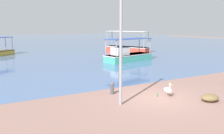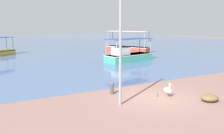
{
  "view_description": "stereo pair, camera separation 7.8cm",
  "coord_description": "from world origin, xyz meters",
  "px_view_note": "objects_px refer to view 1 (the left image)",
  "views": [
    {
      "loc": [
        -8.54,
        -10.06,
        3.91
      ],
      "look_at": [
        -0.37,
        4.03,
        1.15
      ],
      "focal_mm": 40.0,
      "sensor_mm": 36.0,
      "label": 1
    },
    {
      "loc": [
        -8.47,
        -10.1,
        3.91
      ],
      "look_at": [
        -0.37,
        4.03,
        1.15
      ],
      "focal_mm": 40.0,
      "sensor_mm": 36.0,
      "label": 2
    }
  ],
  "objects_px": {
    "net_pile": "(210,98)",
    "glass_bottle": "(157,95)",
    "fishing_boat_far_left": "(127,48)",
    "lamp_post": "(121,35)",
    "fishing_boat_near_left": "(127,56)",
    "mooring_bollard": "(112,88)",
    "pelican": "(168,90)"
  },
  "relations": [
    {
      "from": "fishing_boat_far_left",
      "to": "lamp_post",
      "type": "distance_m",
      "value": 23.93
    },
    {
      "from": "lamp_post",
      "to": "net_pile",
      "type": "relative_size",
      "value": 6.46
    },
    {
      "from": "glass_bottle",
      "to": "mooring_bollard",
      "type": "bearing_deg",
      "value": 138.1
    },
    {
      "from": "pelican",
      "to": "lamp_post",
      "type": "bearing_deg",
      "value": 178.11
    },
    {
      "from": "fishing_boat_near_left",
      "to": "pelican",
      "type": "distance_m",
      "value": 13.54
    },
    {
      "from": "lamp_post",
      "to": "net_pile",
      "type": "height_order",
      "value": "lamp_post"
    },
    {
      "from": "net_pile",
      "to": "glass_bottle",
      "type": "relative_size",
      "value": 3.55
    },
    {
      "from": "glass_bottle",
      "to": "pelican",
      "type": "bearing_deg",
      "value": -29.27
    },
    {
      "from": "fishing_boat_far_left",
      "to": "pelican",
      "type": "distance_m",
      "value": 22.29
    },
    {
      "from": "pelican",
      "to": "lamp_post",
      "type": "xyz_separation_m",
      "value": [
        -3.02,
        0.1,
        3.08
      ]
    },
    {
      "from": "fishing_boat_near_left",
      "to": "pelican",
      "type": "xyz_separation_m",
      "value": [
        -5.53,
        -12.36,
        -0.26
      ]
    },
    {
      "from": "lamp_post",
      "to": "glass_bottle",
      "type": "relative_size",
      "value": 22.9
    },
    {
      "from": "pelican",
      "to": "net_pile",
      "type": "distance_m",
      "value": 2.18
    },
    {
      "from": "mooring_bollard",
      "to": "net_pile",
      "type": "distance_m",
      "value": 5.25
    },
    {
      "from": "net_pile",
      "to": "fishing_boat_far_left",
      "type": "bearing_deg",
      "value": 67.13
    },
    {
      "from": "fishing_boat_far_left",
      "to": "lamp_post",
      "type": "relative_size",
      "value": 1.05
    },
    {
      "from": "fishing_boat_near_left",
      "to": "lamp_post",
      "type": "bearing_deg",
      "value": -124.88
    },
    {
      "from": "mooring_bollard",
      "to": "fishing_boat_far_left",
      "type": "bearing_deg",
      "value": 54.29
    },
    {
      "from": "fishing_boat_far_left",
      "to": "mooring_bollard",
      "type": "relative_size",
      "value": 9.25
    },
    {
      "from": "mooring_bollard",
      "to": "glass_bottle",
      "type": "height_order",
      "value": "mooring_bollard"
    },
    {
      "from": "fishing_boat_near_left",
      "to": "lamp_post",
      "type": "relative_size",
      "value": 0.96
    },
    {
      "from": "lamp_post",
      "to": "mooring_bollard",
      "type": "height_order",
      "value": "lamp_post"
    },
    {
      "from": "net_pile",
      "to": "glass_bottle",
      "type": "distance_m",
      "value": 2.71
    },
    {
      "from": "lamp_post",
      "to": "mooring_bollard",
      "type": "xyz_separation_m",
      "value": [
        0.62,
        1.88,
        -3.08
      ]
    },
    {
      "from": "lamp_post",
      "to": "glass_bottle",
      "type": "xyz_separation_m",
      "value": [
        2.51,
        0.18,
        -3.35
      ]
    },
    {
      "from": "fishing_boat_far_left",
      "to": "lamp_post",
      "type": "xyz_separation_m",
      "value": [
        -13.38,
        -19.64,
        2.85
      ]
    },
    {
      "from": "lamp_post",
      "to": "mooring_bollard",
      "type": "bearing_deg",
      "value": 71.91
    },
    {
      "from": "pelican",
      "to": "net_pile",
      "type": "xyz_separation_m",
      "value": [
        1.31,
        -1.73,
        -0.19
      ]
    },
    {
      "from": "fishing_boat_near_left",
      "to": "mooring_bollard",
      "type": "relative_size",
      "value": 8.44
    },
    {
      "from": "pelican",
      "to": "lamp_post",
      "type": "height_order",
      "value": "lamp_post"
    },
    {
      "from": "lamp_post",
      "to": "fishing_boat_near_left",
      "type": "bearing_deg",
      "value": 55.12
    },
    {
      "from": "fishing_boat_far_left",
      "to": "mooring_bollard",
      "type": "distance_m",
      "value": 21.86
    }
  ]
}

